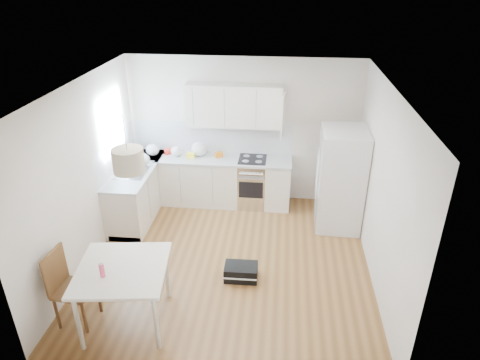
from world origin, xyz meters
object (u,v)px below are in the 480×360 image
at_px(refrigerator, 342,179).
at_px(dining_chair, 75,288).
at_px(dining_table, 123,274).
at_px(gym_bag, 241,272).

xyz_separation_m(refrigerator, dining_chair, (-3.49, -2.68, -0.35)).
distance_m(refrigerator, dining_chair, 4.41).
bearing_deg(dining_table, gym_bag, 29.27).
height_order(refrigerator, dining_chair, refrigerator).
bearing_deg(gym_bag, dining_table, -144.84).
height_order(refrigerator, dining_table, refrigerator).
xyz_separation_m(dining_chair, gym_bag, (1.96, 1.02, -0.40)).
bearing_deg(refrigerator, gym_bag, -131.85).
xyz_separation_m(dining_table, dining_chair, (-0.62, -0.05, -0.23)).
distance_m(refrigerator, gym_bag, 2.37).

